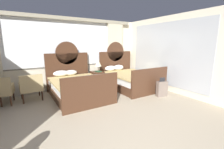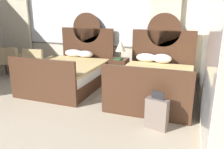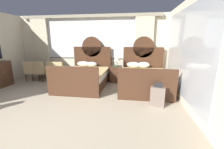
% 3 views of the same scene
% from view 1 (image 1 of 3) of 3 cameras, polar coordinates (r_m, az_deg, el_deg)
% --- Properties ---
extents(wall_back_window, '(6.38, 0.22, 2.70)m').
position_cam_1_polar(wall_back_window, '(6.09, -17.75, 8.14)').
color(wall_back_window, beige).
rests_on(wall_back_window, ground_plane).
extents(wall_right_mirror, '(0.08, 4.78, 2.70)m').
position_cam_1_polar(wall_right_mirror, '(5.89, 21.49, 6.88)').
color(wall_right_mirror, beige).
rests_on(wall_right_mirror, ground_plane).
extents(bed_near_window, '(1.59, 2.20, 1.81)m').
position_cam_1_polar(bed_near_window, '(5.19, -12.72, -4.28)').
color(bed_near_window, '#472B1C').
rests_on(bed_near_window, ground_plane).
extents(bed_near_mirror, '(1.59, 2.20, 1.81)m').
position_cam_1_polar(bed_near_mirror, '(6.19, 6.32, -1.55)').
color(bed_near_mirror, '#472B1C').
rests_on(bed_near_mirror, ground_plane).
extents(nightstand_between_beds, '(0.44, 0.47, 0.64)m').
position_cam_1_polar(nightstand_between_beds, '(6.22, -5.44, -1.79)').
color(nightstand_between_beds, '#472B1C').
rests_on(nightstand_between_beds, ground_plane).
extents(table_lamp_on_nightstand, '(0.27, 0.27, 0.49)m').
position_cam_1_polar(table_lamp_on_nightstand, '(6.11, -5.15, 4.27)').
color(table_lamp_on_nightstand, brown).
rests_on(table_lamp_on_nightstand, nightstand_between_beds).
extents(book_on_nightstand, '(0.18, 0.26, 0.03)m').
position_cam_1_polar(book_on_nightstand, '(6.08, -5.05, 1.16)').
color(book_on_nightstand, '#285133').
rests_on(book_on_nightstand, nightstand_between_beds).
extents(armchair_by_window_left, '(0.64, 0.64, 0.83)m').
position_cam_1_polar(armchair_by_window_left, '(5.32, -27.69, -3.90)').
color(armchair_by_window_left, tan).
rests_on(armchair_by_window_left, ground_plane).
extents(armchair_by_window_centre, '(0.69, 0.69, 0.83)m').
position_cam_1_polar(armchair_by_window_centre, '(5.34, -36.09, -4.75)').
color(armchair_by_window_centre, tan).
rests_on(armchair_by_window_centre, ground_plane).
extents(suitcase_on_floor, '(0.38, 0.23, 0.64)m').
position_cam_1_polar(suitcase_on_floor, '(5.40, 17.92, -5.01)').
color(suitcase_on_floor, '#75665B').
rests_on(suitcase_on_floor, ground_plane).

